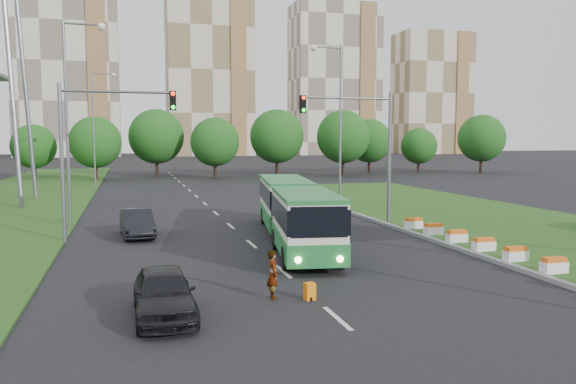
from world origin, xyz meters
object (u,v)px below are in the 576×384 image
object	(u,v)px
traffic_mast_median	(365,137)
pedestrian	(273,274)
car_left_near	(164,293)
car_left_far	(137,223)
shopping_trolley	(310,291)
articulated_bus	(291,211)
traffic_mast_left	(95,136)

from	to	relation	value
traffic_mast_median	pedestrian	size ratio (longest dim) A/B	4.96
car_left_near	pedestrian	distance (m)	3.70
car_left_far	pedestrian	bearing A→B (deg)	-77.37
shopping_trolley	car_left_far	bearing A→B (deg)	101.31
traffic_mast_median	car_left_near	distance (m)	19.79
articulated_bus	car_left_near	bearing A→B (deg)	-113.82
articulated_bus	pedestrian	world-z (taller)	articulated_bus
shopping_trolley	articulated_bus	bearing A→B (deg)	67.63
traffic_mast_left	car_left_far	distance (m)	5.06
traffic_mast_median	car_left_near	bearing A→B (deg)	-131.12
articulated_bus	car_left_far	size ratio (longest dim) A/B	3.51
traffic_mast_median	car_left_near	size ratio (longest dim) A/B	1.86
pedestrian	car_left_near	bearing A→B (deg)	108.13
traffic_mast_median	car_left_far	bearing A→B (deg)	-178.93
car_left_far	car_left_near	bearing A→B (deg)	-92.39
car_left_near	traffic_mast_left	bearing A→B (deg)	100.01
traffic_mast_median	shopping_trolley	size ratio (longest dim) A/B	14.10
traffic_mast_median	pedestrian	xyz separation A→B (m)	(-9.09, -13.52, -4.54)
traffic_mast_left	car_left_far	size ratio (longest dim) A/B	1.81
traffic_mast_left	traffic_mast_median	bearing A→B (deg)	3.77
pedestrian	shopping_trolley	world-z (taller)	pedestrian
pedestrian	car_left_far	bearing A→B (deg)	20.06
traffic_mast_median	traffic_mast_left	size ratio (longest dim) A/B	1.00
car_left_far	pedestrian	xyz separation A→B (m)	(4.13, -13.27, 0.08)
traffic_mast_median	shopping_trolley	distance (m)	16.89
traffic_mast_left	pedestrian	size ratio (longest dim) A/B	4.96
shopping_trolley	car_left_near	bearing A→B (deg)	176.53
traffic_mast_left	car_left_far	xyz separation A→B (m)	(1.93, 0.75, -4.62)
traffic_mast_left	articulated_bus	size ratio (longest dim) A/B	0.51
pedestrian	shopping_trolley	size ratio (longest dim) A/B	2.84
car_left_near	pedestrian	world-z (taller)	pedestrian
traffic_mast_left	car_left_near	xyz separation A→B (m)	(2.50, -13.50, -4.62)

